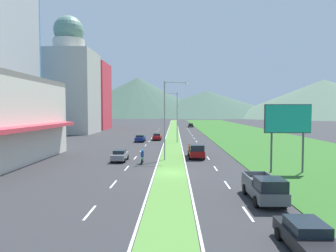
% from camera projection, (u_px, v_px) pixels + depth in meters
% --- Properties ---
extents(ground_plane, '(600.00, 600.00, 0.00)m').
position_uv_depth(ground_plane, '(171.00, 173.00, 31.85)').
color(ground_plane, '#2D2D30').
extents(grass_median, '(3.20, 240.00, 0.06)m').
position_uv_depth(grass_median, '(173.00, 132.00, 91.76)').
color(grass_median, '#518438').
rests_on(grass_median, ground_plane).
extents(grass_verge_right, '(24.00, 240.00, 0.06)m').
position_uv_depth(grass_verge_right, '(241.00, 132.00, 91.32)').
color(grass_verge_right, '#2D6023').
rests_on(grass_verge_right, ground_plane).
extents(lane_dash_left_1, '(0.16, 2.80, 0.01)m').
position_uv_depth(lane_dash_left_1, '(90.00, 213.00, 19.55)').
color(lane_dash_left_1, silver).
rests_on(lane_dash_left_1, ground_plane).
extents(lane_dash_left_2, '(0.16, 2.80, 0.01)m').
position_uv_depth(lane_dash_left_2, '(113.00, 184.00, 27.10)').
color(lane_dash_left_2, silver).
rests_on(lane_dash_left_2, ground_plane).
extents(lane_dash_left_3, '(0.16, 2.80, 0.01)m').
position_uv_depth(lane_dash_left_3, '(127.00, 168.00, 34.66)').
color(lane_dash_left_3, silver).
rests_on(lane_dash_left_3, ground_plane).
extents(lane_dash_left_4, '(0.16, 2.80, 0.01)m').
position_uv_depth(lane_dash_left_4, '(135.00, 158.00, 42.21)').
color(lane_dash_left_4, silver).
rests_on(lane_dash_left_4, ground_plane).
extents(lane_dash_left_5, '(0.16, 2.80, 0.01)m').
position_uv_depth(lane_dash_left_5, '(141.00, 151.00, 49.77)').
color(lane_dash_left_5, silver).
rests_on(lane_dash_left_5, ground_plane).
extents(lane_dash_left_6, '(0.16, 2.80, 0.01)m').
position_uv_depth(lane_dash_left_6, '(146.00, 145.00, 57.33)').
color(lane_dash_left_6, silver).
rests_on(lane_dash_left_6, ground_plane).
extents(lane_dash_left_7, '(0.16, 2.80, 0.01)m').
position_uv_depth(lane_dash_left_7, '(149.00, 141.00, 64.88)').
color(lane_dash_left_7, silver).
rests_on(lane_dash_left_7, ground_plane).
extents(lane_dash_left_8, '(0.16, 2.80, 0.01)m').
position_uv_depth(lane_dash_left_8, '(152.00, 138.00, 72.44)').
color(lane_dash_left_8, silver).
rests_on(lane_dash_left_8, ground_plane).
extents(lane_dash_left_9, '(0.16, 2.80, 0.01)m').
position_uv_depth(lane_dash_left_9, '(154.00, 136.00, 79.99)').
color(lane_dash_left_9, silver).
rests_on(lane_dash_left_9, ground_plane).
extents(lane_dash_left_10, '(0.16, 2.80, 0.01)m').
position_uv_depth(lane_dash_left_10, '(156.00, 133.00, 87.55)').
color(lane_dash_left_10, silver).
rests_on(lane_dash_left_10, ground_plane).
extents(lane_dash_left_11, '(0.16, 2.80, 0.01)m').
position_uv_depth(lane_dash_left_11, '(157.00, 132.00, 95.10)').
color(lane_dash_left_11, silver).
rests_on(lane_dash_left_11, ground_plane).
extents(lane_dash_left_12, '(0.16, 2.80, 0.01)m').
position_uv_depth(lane_dash_left_12, '(158.00, 130.00, 102.66)').
color(lane_dash_left_12, silver).
rests_on(lane_dash_left_12, ground_plane).
extents(lane_dash_left_13, '(0.16, 2.80, 0.01)m').
position_uv_depth(lane_dash_left_13, '(159.00, 129.00, 110.22)').
color(lane_dash_left_13, silver).
rests_on(lane_dash_left_13, ground_plane).
extents(lane_dash_right_1, '(0.16, 2.80, 0.01)m').
position_uv_depth(lane_dash_right_1, '(248.00, 214.00, 19.33)').
color(lane_dash_right_1, silver).
rests_on(lane_dash_right_1, ground_plane).
extents(lane_dash_right_2, '(0.16, 2.80, 0.01)m').
position_uv_depth(lane_dash_right_2, '(227.00, 185.00, 26.89)').
color(lane_dash_right_2, silver).
rests_on(lane_dash_right_2, ground_plane).
extents(lane_dash_right_3, '(0.16, 2.80, 0.01)m').
position_uv_depth(lane_dash_right_3, '(216.00, 168.00, 34.44)').
color(lane_dash_right_3, silver).
rests_on(lane_dash_right_3, ground_plane).
extents(lane_dash_right_4, '(0.16, 2.80, 0.01)m').
position_uv_depth(lane_dash_right_4, '(208.00, 158.00, 42.00)').
color(lane_dash_right_4, silver).
rests_on(lane_dash_right_4, ground_plane).
extents(lane_dash_right_5, '(0.16, 2.80, 0.01)m').
position_uv_depth(lane_dash_right_5, '(203.00, 151.00, 49.55)').
color(lane_dash_right_5, silver).
rests_on(lane_dash_right_5, ground_plane).
extents(lane_dash_right_6, '(0.16, 2.80, 0.01)m').
position_uv_depth(lane_dash_right_6, '(199.00, 145.00, 57.11)').
color(lane_dash_right_6, silver).
rests_on(lane_dash_right_6, ground_plane).
extents(lane_dash_right_7, '(0.16, 2.80, 0.01)m').
position_uv_depth(lane_dash_right_7, '(196.00, 141.00, 64.67)').
color(lane_dash_right_7, silver).
rests_on(lane_dash_right_7, ground_plane).
extents(lane_dash_right_8, '(0.16, 2.80, 0.01)m').
position_uv_depth(lane_dash_right_8, '(194.00, 138.00, 72.22)').
color(lane_dash_right_8, silver).
rests_on(lane_dash_right_8, ground_plane).
extents(lane_dash_right_9, '(0.16, 2.80, 0.01)m').
position_uv_depth(lane_dash_right_9, '(192.00, 136.00, 79.78)').
color(lane_dash_right_9, silver).
rests_on(lane_dash_right_9, ground_plane).
extents(lane_dash_right_10, '(0.16, 2.80, 0.01)m').
position_uv_depth(lane_dash_right_10, '(191.00, 133.00, 87.33)').
color(lane_dash_right_10, silver).
rests_on(lane_dash_right_10, ground_plane).
extents(lane_dash_right_11, '(0.16, 2.80, 0.01)m').
position_uv_depth(lane_dash_right_11, '(189.00, 132.00, 94.89)').
color(lane_dash_right_11, silver).
rests_on(lane_dash_right_11, ground_plane).
extents(lane_dash_right_12, '(0.16, 2.80, 0.01)m').
position_uv_depth(lane_dash_right_12, '(188.00, 130.00, 102.44)').
color(lane_dash_right_12, silver).
rests_on(lane_dash_right_12, ground_plane).
extents(lane_dash_right_13, '(0.16, 2.80, 0.01)m').
position_uv_depth(lane_dash_right_13, '(187.00, 129.00, 110.00)').
color(lane_dash_right_13, silver).
rests_on(lane_dash_right_13, ground_plane).
extents(edge_line_median_left, '(0.16, 240.00, 0.01)m').
position_uv_depth(edge_line_median_left, '(167.00, 132.00, 91.80)').
color(edge_line_median_left, silver).
rests_on(edge_line_median_left, ground_plane).
extents(edge_line_median_right, '(0.16, 240.00, 0.01)m').
position_uv_depth(edge_line_median_right, '(179.00, 132.00, 91.72)').
color(edge_line_median_right, silver).
rests_on(edge_line_median_right, ground_plane).
extents(domed_building, '(14.70, 14.70, 33.93)m').
position_uv_depth(domed_building, '(70.00, 84.00, 87.94)').
color(domed_building, '#B7B2A8').
rests_on(domed_building, ground_plane).
extents(midrise_colored, '(14.53, 14.53, 23.32)m').
position_uv_depth(midrise_colored, '(87.00, 96.00, 107.16)').
color(midrise_colored, '#D83847').
rests_on(midrise_colored, ground_plane).
extents(hill_far_left, '(163.99, 163.99, 41.92)m').
position_uv_depth(hill_far_left, '(138.00, 97.00, 323.26)').
color(hill_far_left, '#3D5647').
rests_on(hill_far_left, ground_plane).
extents(hill_far_center, '(172.15, 172.15, 27.31)m').
position_uv_depth(hill_far_center, '(207.00, 104.00, 318.88)').
color(hill_far_center, '#3D5647').
rests_on(hill_far_center, ground_plane).
extents(hill_far_right, '(174.31, 174.31, 34.19)m').
position_uv_depth(hill_far_right, '(323.00, 99.00, 268.93)').
color(hill_far_right, '#516B56').
rests_on(hill_far_right, ground_plane).
extents(street_lamp_near, '(3.29, 0.28, 10.48)m').
position_uv_depth(street_lamp_near, '(167.00, 115.00, 39.75)').
color(street_lamp_near, '#99999E').
rests_on(street_lamp_near, ground_plane).
extents(street_lamp_mid, '(3.14, 0.44, 10.30)m').
position_uv_depth(street_lamp_mid, '(176.00, 114.00, 61.85)').
color(street_lamp_mid, '#99999E').
rests_on(street_lamp_mid, ground_plane).
extents(billboard_roadside, '(4.94, 0.28, 7.30)m').
position_uv_depth(billboard_roadside, '(288.00, 122.00, 31.76)').
color(billboard_roadside, '#4C4C51').
rests_on(billboard_roadside, ground_plane).
extents(car_0, '(1.98, 4.44, 1.44)m').
position_uv_depth(car_0, '(308.00, 237.00, 14.04)').
color(car_0, black).
rests_on(car_0, ground_plane).
extents(car_1, '(1.99, 4.18, 1.52)m').
position_uv_depth(car_1, '(191.00, 125.00, 120.50)').
color(car_1, black).
rests_on(car_1, ground_plane).
extents(car_2, '(1.90, 4.54, 1.50)m').
position_uv_depth(car_2, '(157.00, 137.00, 67.86)').
color(car_2, maroon).
rests_on(car_2, ground_plane).
extents(car_3, '(1.86, 4.08, 1.48)m').
position_uv_depth(car_3, '(120.00, 155.00, 39.44)').
color(car_3, slate).
rests_on(car_3, ground_plane).
extents(car_4, '(2.02, 4.03, 1.46)m').
position_uv_depth(car_4, '(140.00, 138.00, 63.90)').
color(car_4, navy).
rests_on(car_4, ground_plane).
extents(pickup_truck_0, '(2.18, 5.40, 2.00)m').
position_uv_depth(pickup_truck_0, '(196.00, 151.00, 42.03)').
color(pickup_truck_0, maroon).
rests_on(pickup_truck_0, ground_plane).
extents(pickup_truck_1, '(2.18, 5.40, 2.00)m').
position_uv_depth(pickup_truck_1, '(265.00, 188.00, 21.80)').
color(pickup_truck_1, '#515459').
rests_on(pickup_truck_1, ground_plane).
extents(motorcycle_rider, '(0.36, 2.00, 1.80)m').
position_uv_depth(motorcycle_rider, '(142.00, 158.00, 37.67)').
color(motorcycle_rider, black).
rests_on(motorcycle_rider, ground_plane).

